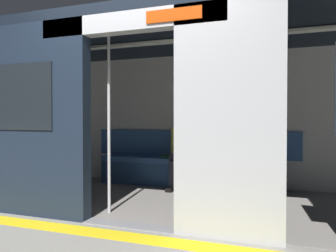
% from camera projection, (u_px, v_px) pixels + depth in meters
% --- Properties ---
extents(ground_plane, '(60.00, 60.00, 0.00)m').
position_uv_depth(ground_plane, '(130.00, 226.00, 3.48)').
color(ground_plane, gray).
extents(platform_edge_strip, '(8.00, 0.24, 0.01)m').
position_uv_depth(platform_edge_strip, '(116.00, 235.00, 3.20)').
color(platform_edge_strip, yellow).
rests_on(platform_edge_strip, ground_plane).
extents(train_car, '(6.40, 2.63, 2.33)m').
position_uv_depth(train_car, '(162.00, 89.00, 4.56)').
color(train_car, '#ADAFB5').
rests_on(train_car, ground_plane).
extents(bench_seat, '(3.03, 0.44, 0.47)m').
position_uv_depth(bench_seat, '(187.00, 165.00, 5.46)').
color(bench_seat, '#38609E').
rests_on(bench_seat, ground_plane).
extents(person_seated, '(0.55, 0.70, 1.20)m').
position_uv_depth(person_seated, '(185.00, 145.00, 5.41)').
color(person_seated, '#D8CC4C').
rests_on(person_seated, ground_plane).
extents(handbag, '(0.26, 0.15, 0.17)m').
position_uv_depth(handbag, '(214.00, 154.00, 5.35)').
color(handbag, '#262D4C').
rests_on(handbag, bench_seat).
extents(book, '(0.20, 0.25, 0.03)m').
position_uv_depth(book, '(167.00, 156.00, 5.66)').
color(book, '#33723F').
rests_on(book, bench_seat).
extents(grab_pole_door, '(0.04, 0.04, 2.19)m').
position_uv_depth(grab_pole_door, '(109.00, 121.00, 3.96)').
color(grab_pole_door, silver).
rests_on(grab_pole_door, ground_plane).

